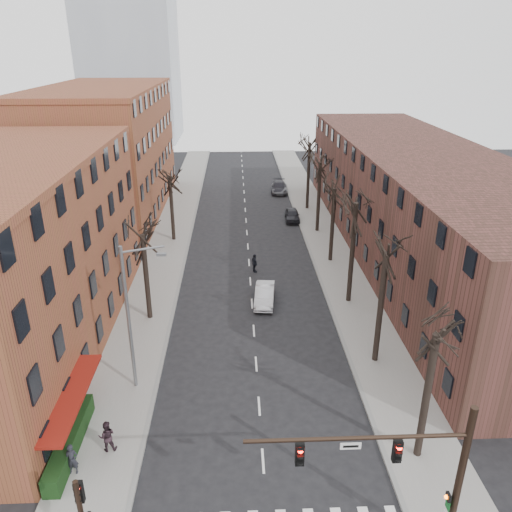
{
  "coord_description": "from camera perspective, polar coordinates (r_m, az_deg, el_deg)",
  "views": [
    {
      "loc": [
        -1.11,
        -14.41,
        18.73
      ],
      "look_at": [
        0.33,
        20.13,
        4.0
      ],
      "focal_mm": 35.0,
      "sensor_mm": 36.0,
      "label": 1
    }
  ],
  "objects": [
    {
      "name": "building_left_near",
      "position": [
        35.34,
        -27.11,
        -0.7
      ],
      "size": [
        12.0,
        26.0,
        12.0
      ],
      "primitive_type": "cube",
      "color": "brown",
      "rests_on": "ground"
    },
    {
      "name": "parked_car_near",
      "position": [
        57.5,
        4.16,
        4.71
      ],
      "size": [
        1.71,
        3.98,
        1.34
      ],
      "primitive_type": "imported",
      "rotation": [
        0.0,
        0.0,
        -0.03
      ],
      "color": "black",
      "rests_on": "ground"
    },
    {
      "name": "tree_left_b",
      "position": [
        52.31,
        -9.35,
        1.78
      ],
      "size": [
        5.2,
        5.2,
        9.5
      ],
      "primitive_type": null,
      "color": "black",
      "rests_on": "ground"
    },
    {
      "name": "parked_car_far",
      "position": [
        68.49,
        2.7,
        7.72
      ],
      "size": [
        2.29,
        4.52,
        1.22
      ],
      "primitive_type": "imported",
      "rotation": [
        0.0,
        0.0,
        -0.06
      ],
      "color": "slate",
      "rests_on": "ground"
    },
    {
      "name": "tree_right_f",
      "position": [
        61.95,
        5.84,
        5.36
      ],
      "size": [
        5.2,
        5.2,
        11.6
      ],
      "primitive_type": null,
      "color": "black",
      "rests_on": "ground"
    },
    {
      "name": "signal_mast_arm",
      "position": [
        20.69,
        18.25,
        -22.22
      ],
      "size": [
        8.14,
        0.3,
        7.2
      ],
      "color": "black",
      "rests_on": "ground"
    },
    {
      "name": "building_right",
      "position": [
        49.53,
        18.03,
        5.84
      ],
      "size": [
        12.0,
        50.0,
        10.0
      ],
      "primitive_type": "cube",
      "color": "#512B26",
      "rests_on": "ground"
    },
    {
      "name": "pedestrian_crossing",
      "position": [
        44.09,
        -0.17,
        -0.83
      ],
      "size": [
        0.78,
        1.09,
        1.71
      ],
      "primitive_type": "imported",
      "rotation": [
        0.0,
        0.0,
        1.98
      ],
      "color": "black",
      "rests_on": "ground"
    },
    {
      "name": "hedge",
      "position": [
        27.82,
        -20.48,
        -19.24
      ],
      "size": [
        0.8,
        6.0,
        1.0
      ],
      "primitive_type": "cube",
      "color": "#173412",
      "rests_on": "sidewalk_left"
    },
    {
      "name": "building_left_far",
      "position": [
        61.41,
        -16.69,
        11.12
      ],
      "size": [
        12.0,
        28.0,
        14.0
      ],
      "primitive_type": "cube",
      "color": "brown",
      "rests_on": "ground"
    },
    {
      "name": "tree_left_a",
      "position": [
        37.99,
        -11.99,
        -7.02
      ],
      "size": [
        5.2,
        5.2,
        9.5
      ],
      "primitive_type": null,
      "color": "black",
      "rests_on": "ground"
    },
    {
      "name": "tree_right_b",
      "position": [
        33.53,
        13.39,
        -11.61
      ],
      "size": [
        5.2,
        5.2,
        10.8
      ],
      "primitive_type": null,
      "color": "black",
      "rests_on": "ground"
    },
    {
      "name": "tree_right_c",
      "position": [
        40.13,
        10.48,
        -5.16
      ],
      "size": [
        5.2,
        5.2,
        11.6
      ],
      "primitive_type": null,
      "color": "black",
      "rests_on": "ground"
    },
    {
      "name": "pedestrian_a",
      "position": [
        26.43,
        -20.29,
        -20.98
      ],
      "size": [
        0.6,
        0.41,
        1.6
      ],
      "primitive_type": "imported",
      "rotation": [
        0.0,
        0.0,
        0.04
      ],
      "color": "black",
      "rests_on": "sidewalk_left"
    },
    {
      "name": "sidewalk_left",
      "position": [
        53.26,
        -9.66,
        2.24
      ],
      "size": [
        4.0,
        90.0,
        0.15
      ],
      "primitive_type": "cube",
      "color": "gray",
      "rests_on": "ground"
    },
    {
      "name": "tree_right_a",
      "position": [
        27.67,
        17.88,
        -20.92
      ],
      "size": [
        5.2,
        5.2,
        10.0
      ],
      "primitive_type": null,
      "color": "black",
      "rests_on": "ground"
    },
    {
      "name": "silver_sedan",
      "position": [
        39.04,
        0.99,
        -4.46
      ],
      "size": [
        1.88,
        4.28,
        1.37
      ],
      "primitive_type": "imported",
      "rotation": [
        0.0,
        0.0,
        -0.11
      ],
      "color": "silver",
      "rests_on": "ground"
    },
    {
      "name": "tree_right_d",
      "position": [
        47.17,
        8.46,
        -0.58
      ],
      "size": [
        5.2,
        5.2,
        10.0
      ],
      "primitive_type": null,
      "color": "black",
      "rests_on": "ground"
    },
    {
      "name": "pedestrian_b",
      "position": [
        27.03,
        -16.67,
        -19.11
      ],
      "size": [
        0.91,
        0.76,
        1.69
      ],
      "primitive_type": "imported",
      "rotation": [
        0.0,
        0.0,
        3.3
      ],
      "color": "black",
      "rests_on": "sidewalk_left"
    },
    {
      "name": "streetlight",
      "position": [
        28.62,
        -14.1,
        -6.33
      ],
      "size": [
        2.45,
        0.22,
        9.03
      ],
      "color": "slate",
      "rests_on": "ground"
    },
    {
      "name": "parked_car_mid",
      "position": [
        68.81,
        2.62,
        7.86
      ],
      "size": [
        2.42,
        4.96,
        1.39
      ],
      "primitive_type": "imported",
      "rotation": [
        0.0,
        0.0,
        -0.1
      ],
      "color": "black",
      "rests_on": "ground"
    },
    {
      "name": "sidewalk_right",
      "position": [
        53.59,
        7.57,
        2.5
      ],
      "size": [
        4.0,
        90.0,
        0.15
      ],
      "primitive_type": "cube",
      "color": "gray",
      "rests_on": "ground"
    },
    {
      "name": "awning_left",
      "position": [
        28.92,
        -19.5,
        -18.91
      ],
      "size": [
        1.2,
        7.0,
        0.15
      ],
      "primitive_type": "cube",
      "color": "maroon",
      "rests_on": "ground"
    },
    {
      "name": "tree_right_e",
      "position": [
        54.48,
        6.98,
        2.79
      ],
      "size": [
        5.2,
        5.2,
        10.8
      ],
      "primitive_type": null,
      "color": "black",
      "rests_on": "ground"
    }
  ]
}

